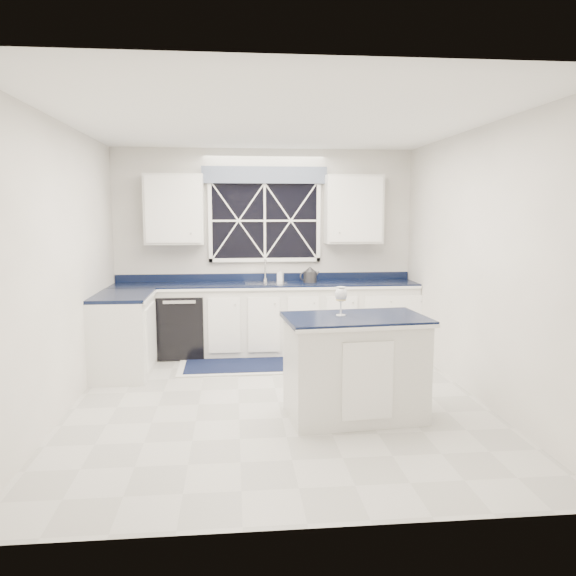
{
  "coord_description": "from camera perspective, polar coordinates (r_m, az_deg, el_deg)",
  "views": [
    {
      "loc": [
        -0.42,
        -5.34,
        1.88
      ],
      "look_at": [
        0.14,
        0.4,
        1.09
      ],
      "focal_mm": 35.0,
      "sensor_mm": 36.0,
      "label": 1
    }
  ],
  "objects": [
    {
      "name": "countertop",
      "position": [
        7.36,
        -2.23,
        0.34
      ],
      "size": [
        3.98,
        0.64,
        0.04
      ],
      "primitive_type": "cube",
      "color": "black",
      "rests_on": "base_cabinets"
    },
    {
      "name": "island",
      "position": [
        5.19,
        6.79,
        -7.95
      ],
      "size": [
        1.32,
        0.87,
        0.94
      ],
      "rotation": [
        0.0,
        0.0,
        0.09
      ],
      "color": "silver",
      "rests_on": "ground"
    },
    {
      "name": "wine_glass",
      "position": [
        5.07,
        5.4,
        -0.78
      ],
      "size": [
        0.11,
        0.11,
        0.26
      ],
      "color": "white",
      "rests_on": "island"
    },
    {
      "name": "dishwasher",
      "position": [
        7.46,
        -10.68,
        -3.66
      ],
      "size": [
        0.6,
        0.58,
        0.82
      ],
      "primitive_type": "cube",
      "color": "black",
      "rests_on": "ground"
    },
    {
      "name": "base_cabinets",
      "position": [
        7.26,
        -4.75,
        -3.54
      ],
      "size": [
        3.99,
        1.6,
        0.9
      ],
      "color": "silver",
      "rests_on": "ground"
    },
    {
      "name": "back_wall",
      "position": [
        7.62,
        -2.38,
        3.84
      ],
      "size": [
        4.0,
        0.1,
        2.7
      ],
      "primitive_type": "cube",
      "color": "white",
      "rests_on": "ground"
    },
    {
      "name": "rug",
      "position": [
        6.94,
        -5.17,
        -7.81
      ],
      "size": [
        1.43,
        0.88,
        0.02
      ],
      "rotation": [
        0.0,
        0.0,
        0.01
      ],
      "color": "beige",
      "rests_on": "ground"
    },
    {
      "name": "kettle",
      "position": [
        7.45,
        2.23,
        1.33
      ],
      "size": [
        0.28,
        0.23,
        0.21
      ],
      "rotation": [
        0.0,
        0.0,
        0.39
      ],
      "color": "#313134",
      "rests_on": "countertop"
    },
    {
      "name": "upper_cabinets",
      "position": [
        7.43,
        -2.33,
        7.99
      ],
      "size": [
        3.1,
        0.34,
        0.9
      ],
      "color": "silver",
      "rests_on": "ground"
    },
    {
      "name": "faucet",
      "position": [
        7.53,
        -2.32,
        1.88
      ],
      "size": [
        0.05,
        0.2,
        0.3
      ],
      "color": "silver",
      "rests_on": "countertop"
    },
    {
      "name": "soap_bottle",
      "position": [
        7.58,
        -0.78,
        1.37
      ],
      "size": [
        0.1,
        0.1,
        0.17
      ],
      "primitive_type": "imported",
      "rotation": [
        0.0,
        0.0,
        -0.34
      ],
      "color": "silver",
      "rests_on": "countertop"
    },
    {
      "name": "window",
      "position": [
        7.55,
        -2.38,
        7.45
      ],
      "size": [
        1.65,
        0.09,
        1.26
      ],
      "color": "black",
      "rests_on": "ground"
    },
    {
      "name": "ground",
      "position": [
        5.67,
        -1.0,
        -11.5
      ],
      "size": [
        4.5,
        4.5,
        0.0
      ],
      "primitive_type": "plane",
      "color": "#BAB9B4",
      "rests_on": "ground"
    }
  ]
}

